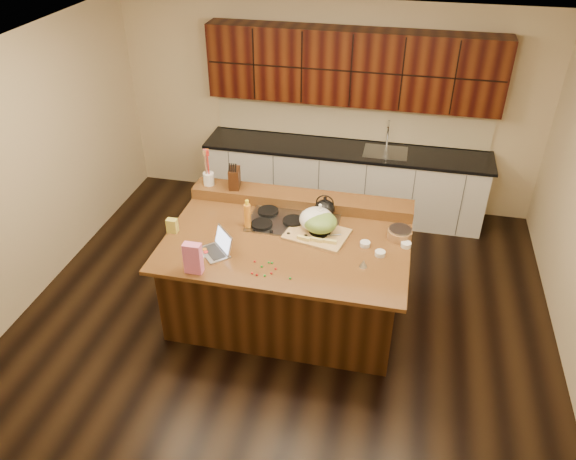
# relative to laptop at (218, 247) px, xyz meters

# --- Properties ---
(room) EXTENTS (5.52, 5.02, 2.72)m
(room) POSITION_rel_laptop_xyz_m (0.59, 0.34, 0.37)
(room) COLOR black
(room) RESTS_ON ground
(island) EXTENTS (2.40, 1.60, 0.92)m
(island) POSITION_rel_laptop_xyz_m (0.59, 0.34, -0.51)
(island) COLOR black
(island) RESTS_ON ground
(back_ledge) EXTENTS (2.40, 0.30, 0.12)m
(back_ledge) POSITION_rel_laptop_xyz_m (0.59, 1.04, 0.00)
(back_ledge) COLOR black
(back_ledge) RESTS_ON island
(cooktop) EXTENTS (0.92, 0.52, 0.05)m
(cooktop) POSITION_rel_laptop_xyz_m (0.59, 0.64, -0.04)
(cooktop) COLOR gray
(cooktop) RESTS_ON island
(back_counter) EXTENTS (3.70, 0.66, 2.40)m
(back_counter) POSITION_rel_laptop_xyz_m (0.89, 2.57, 0.01)
(back_counter) COLOR silver
(back_counter) RESTS_ON ground
(kettle) EXTENTS (0.28, 0.28, 0.19)m
(kettle) POSITION_rel_laptop_xyz_m (0.89, 0.77, 0.08)
(kettle) COLOR black
(kettle) RESTS_ON cooktop
(green_bowl) EXTENTS (0.40, 0.40, 0.19)m
(green_bowl) POSITION_rel_laptop_xyz_m (0.89, 0.51, 0.08)
(green_bowl) COLOR olive
(green_bowl) RESTS_ON cooktop
(laptop) EXTENTS (0.39, 0.39, 0.21)m
(laptop) POSITION_rel_laptop_xyz_m (0.00, 0.00, 0.00)
(laptop) COLOR #B7B7BC
(laptop) RESTS_ON island
(oil_bottle) EXTENTS (0.08, 0.08, 0.27)m
(oil_bottle) POSITION_rel_laptop_xyz_m (0.16, 0.47, 0.08)
(oil_bottle) COLOR orange
(oil_bottle) RESTS_ON island
(vinegar_bottle) EXTENTS (0.08, 0.08, 0.25)m
(vinegar_bottle) POSITION_rel_laptop_xyz_m (0.87, 0.58, 0.07)
(vinegar_bottle) COLOR silver
(vinegar_bottle) RESTS_ON island
(wooden_tray) EXTENTS (0.67, 0.55, 0.24)m
(wooden_tray) POSITION_rel_laptop_xyz_m (0.85, 0.55, 0.05)
(wooden_tray) COLOR tan
(wooden_tray) RESTS_ON island
(ramekin_a) EXTENTS (0.10, 0.10, 0.04)m
(ramekin_a) POSITION_rel_laptop_xyz_m (1.51, 0.28, -0.03)
(ramekin_a) COLOR white
(ramekin_a) RESTS_ON island
(ramekin_b) EXTENTS (0.11, 0.11, 0.04)m
(ramekin_b) POSITION_rel_laptop_xyz_m (1.35, 0.40, -0.03)
(ramekin_b) COLOR white
(ramekin_b) RESTS_ON island
(ramekin_c) EXTENTS (0.11, 0.11, 0.04)m
(ramekin_c) POSITION_rel_laptop_xyz_m (1.74, 0.48, -0.03)
(ramekin_c) COLOR white
(ramekin_c) RESTS_ON island
(strainer_bowl) EXTENTS (0.30, 0.30, 0.09)m
(strainer_bowl) POSITION_rel_laptop_xyz_m (1.67, 0.61, -0.01)
(strainer_bowl) COLOR #996B3F
(strainer_bowl) RESTS_ON island
(kitchen_timer) EXTENTS (0.10, 0.10, 0.07)m
(kitchen_timer) POSITION_rel_laptop_xyz_m (1.37, 0.07, -0.02)
(kitchen_timer) COLOR silver
(kitchen_timer) RESTS_ON island
(pink_bag) EXTENTS (0.16, 0.09, 0.30)m
(pink_bag) POSITION_rel_laptop_xyz_m (-0.12, -0.34, 0.09)
(pink_bag) COLOR pink
(pink_bag) RESTS_ON island
(candy_plate) EXTENTS (0.21, 0.21, 0.01)m
(candy_plate) POSITION_rel_laptop_xyz_m (-0.15, -0.05, -0.05)
(candy_plate) COLOR white
(candy_plate) RESTS_ON island
(package_box) EXTENTS (0.11, 0.07, 0.15)m
(package_box) POSITION_rel_laptop_xyz_m (-0.56, 0.23, 0.02)
(package_box) COLOR gold
(package_box) RESTS_ON island
(utensil_crock) EXTENTS (0.16, 0.16, 0.14)m
(utensil_crock) POSITION_rel_laptop_xyz_m (-0.45, 1.04, 0.13)
(utensil_crock) COLOR white
(utensil_crock) RESTS_ON back_ledge
(knife_block) EXTENTS (0.14, 0.20, 0.22)m
(knife_block) POSITION_rel_laptop_xyz_m (-0.15, 1.04, 0.17)
(knife_block) COLOR black
(knife_block) RESTS_ON back_ledge
(gumdrop_0) EXTENTS (0.02, 0.02, 0.02)m
(gumdrop_0) POSITION_rel_laptop_xyz_m (0.60, -0.15, -0.05)
(gumdrop_0) COLOR red
(gumdrop_0) RESTS_ON island
(gumdrop_1) EXTENTS (0.02, 0.02, 0.02)m
(gumdrop_1) POSITION_rel_laptop_xyz_m (0.52, -0.27, -0.05)
(gumdrop_1) COLOR #198C26
(gumdrop_1) RESTS_ON island
(gumdrop_2) EXTENTS (0.02, 0.02, 0.02)m
(gumdrop_2) POSITION_rel_laptop_xyz_m (0.38, -0.09, -0.05)
(gumdrop_2) COLOR red
(gumdrop_2) RESTS_ON island
(gumdrop_3) EXTENTS (0.02, 0.02, 0.02)m
(gumdrop_3) POSITION_rel_laptop_xyz_m (0.76, -0.26, -0.05)
(gumdrop_3) COLOR #198C26
(gumdrop_3) RESTS_ON island
(gumdrop_4) EXTENTS (0.02, 0.02, 0.02)m
(gumdrop_4) POSITION_rel_laptop_xyz_m (0.45, -0.28, -0.05)
(gumdrop_4) COLOR red
(gumdrop_4) RESTS_ON island
(gumdrop_5) EXTENTS (0.02, 0.02, 0.02)m
(gumdrop_5) POSITION_rel_laptop_xyz_m (0.46, -0.15, -0.05)
(gumdrop_5) COLOR #198C26
(gumdrop_5) RESTS_ON island
(gumdrop_6) EXTENTS (0.02, 0.02, 0.02)m
(gumdrop_6) POSITION_rel_laptop_xyz_m (0.57, -0.23, -0.05)
(gumdrop_6) COLOR red
(gumdrop_6) RESTS_ON island
(gumdrop_7) EXTENTS (0.02, 0.02, 0.02)m
(gumdrop_7) POSITION_rel_laptop_xyz_m (0.51, -0.07, -0.05)
(gumdrop_7) COLOR #198C26
(gumdrop_7) RESTS_ON island
(gumdrop_8) EXTENTS (0.02, 0.02, 0.02)m
(gumdrop_8) POSITION_rel_laptop_xyz_m (0.40, -0.26, -0.05)
(gumdrop_8) COLOR red
(gumdrop_8) RESTS_ON island
(gumdrop_9) EXTENTS (0.02, 0.02, 0.02)m
(gumdrop_9) POSITION_rel_laptop_xyz_m (0.54, -0.07, -0.05)
(gumdrop_9) COLOR #198C26
(gumdrop_9) RESTS_ON island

